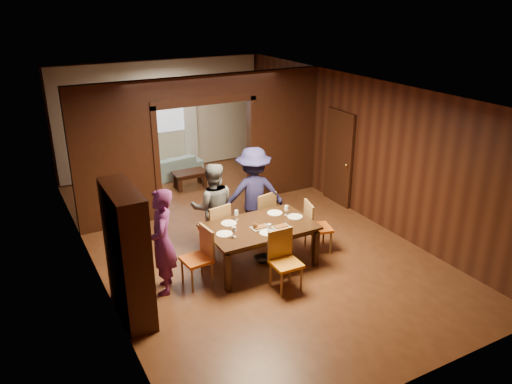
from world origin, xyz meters
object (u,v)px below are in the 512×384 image
person_navy (254,194)px  hutch (128,254)px  person_grey (213,208)px  chair_far_r (260,214)px  chair_far_l (214,228)px  sofa (164,168)px  chair_left (196,258)px  dining_table (259,245)px  chair_near (286,262)px  person_purple (162,242)px  coffee_table (190,179)px  chair_right (319,226)px

person_navy → hutch: bearing=42.0°
person_grey → chair_far_r: person_grey is taller
chair_far_l → hutch: size_ratio=0.48×
sofa → chair_left: bearing=68.6°
chair_far_l → person_grey: bearing=-113.3°
dining_table → chair_near: size_ratio=1.90×
person_purple → person_grey: 1.53m
person_grey → dining_table: 1.12m
coffee_table → sofa: bearing=111.4°
coffee_table → chair_left: bearing=-109.8°
chair_far_r → hutch: bearing=11.2°
coffee_table → chair_left: (-1.50, -4.16, 0.28)m
sofa → person_grey: bearing=75.5°
person_grey → hutch: (-1.87, -1.27, 0.16)m
chair_far_r → hutch: hutch is taller
chair_left → coffee_table: bearing=154.6°
chair_left → hutch: hutch is taller
dining_table → chair_right: bearing=-2.1°
person_purple → dining_table: bearing=110.8°
chair_far_l → coffee_table: bearing=-112.9°
chair_left → chair_near: (1.20, -0.80, 0.00)m
dining_table → chair_far_l: chair_far_l is taller
chair_near → chair_left: bearing=147.3°
person_grey → person_purple: bearing=54.7°
person_grey → hutch: bearing=53.4°
person_purple → sofa: (1.67, 4.97, -0.58)m
sofa → hutch: hutch is taller
person_grey → hutch: 2.27m
chair_right → chair_far_r: size_ratio=1.00×
person_navy → coffee_table: (-0.10, 3.12, -0.71)m
person_purple → person_navy: bearing=135.8°
person_grey → person_navy: 0.88m
person_navy → coffee_table: 3.20m
coffee_table → chair_far_l: size_ratio=0.82×
person_purple → coffee_table: person_purple is taller
dining_table → chair_right: 1.21m
dining_table → hutch: (-2.33, -0.36, 0.62)m
chair_left → chair_far_l: same height
person_grey → dining_table: person_grey is taller
person_purple → chair_far_l: bearing=144.3°
sofa → chair_left: chair_left is taller
chair_far_r → chair_near: (-0.51, -1.78, 0.00)m
chair_right → chair_near: same height
person_navy → sofa: 4.08m
sofa → chair_far_l: (-0.45, -4.18, 0.20)m
person_navy → chair_left: (-1.60, -1.04, -0.43)m
chair_near → person_purple: bearing=153.8°
dining_table → chair_left: bearing=-177.0°
dining_table → chair_right: (1.21, -0.04, 0.10)m
person_purple → dining_table: person_purple is taller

